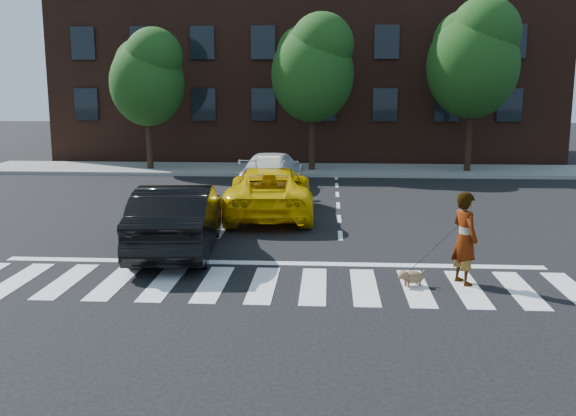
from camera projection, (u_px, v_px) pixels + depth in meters
The scene contains 14 objects.
ground at pixel (263, 285), 12.71m from camera, with size 120.00×120.00×0.00m, color black.
crosswalk at pixel (263, 285), 12.71m from camera, with size 13.00×2.40×0.01m, color silver.
stop_line at pixel (270, 263), 14.28m from camera, with size 12.00×0.30×0.01m, color silver.
sidewalk_far at pixel (301, 170), 29.86m from camera, with size 30.00×4.00×0.15m, color slate.
building at pixel (308, 48), 36.11m from camera, with size 26.00×10.00×12.00m, color #402217.
tree_left at pixel (148, 74), 28.98m from camera, with size 3.39×3.38×6.50m.
tree_mid at pixel (313, 64), 28.44m from camera, with size 3.69×3.69×7.10m.
tree_right at pixel (474, 54), 27.92m from camera, with size 4.00×4.00×7.70m.
taxi at pixel (270, 191), 19.47m from camera, with size 2.49×5.39×1.50m, color #EABE04.
black_sedan at pixel (178, 218), 15.17m from camera, with size 1.71×4.90×1.61m, color black.
white_suv at pixel (273, 170), 24.96m from camera, with size 1.93×4.74×1.38m, color silver.
woman at pixel (465, 238), 12.63m from camera, with size 0.68×0.44×1.86m, color #999999.
dog at pixel (411, 277), 12.58m from camera, with size 0.58×0.41×0.35m.
taxi_sign at pixel (269, 162), 19.10m from camera, with size 0.65×0.28×0.32m, color white.
Camera 1 is at (1.27, -12.15, 3.87)m, focal length 40.00 mm.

